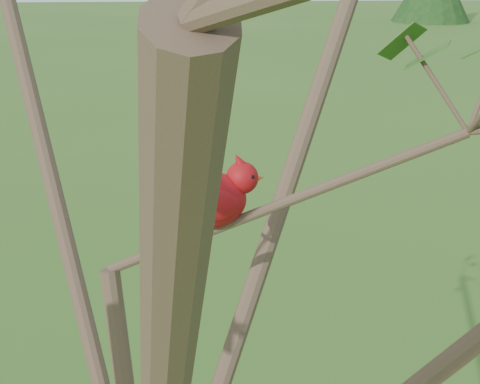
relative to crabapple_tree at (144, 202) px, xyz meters
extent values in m
ellipsoid|color=#9D0D0F|center=(0.11, 0.11, -0.04)|extent=(0.14, 0.11, 0.10)
sphere|color=#9D0D0F|center=(0.16, 0.12, -0.01)|extent=(0.07, 0.07, 0.06)
cone|color=#9D0D0F|center=(0.15, 0.12, 0.02)|extent=(0.05, 0.04, 0.04)
cone|color=#D85914|center=(0.19, 0.13, -0.01)|extent=(0.03, 0.02, 0.02)
ellipsoid|color=black|center=(0.18, 0.12, -0.01)|extent=(0.02, 0.03, 0.03)
cube|color=#9D0D0F|center=(0.04, 0.10, -0.06)|extent=(0.08, 0.04, 0.04)
ellipsoid|color=#9D0D0F|center=(0.09, 0.15, -0.04)|extent=(0.09, 0.04, 0.06)
ellipsoid|color=#9D0D0F|center=(0.11, 0.07, -0.04)|extent=(0.09, 0.04, 0.06)
camera|label=1|loc=(0.07, -0.95, 0.35)|focal=50.00mm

